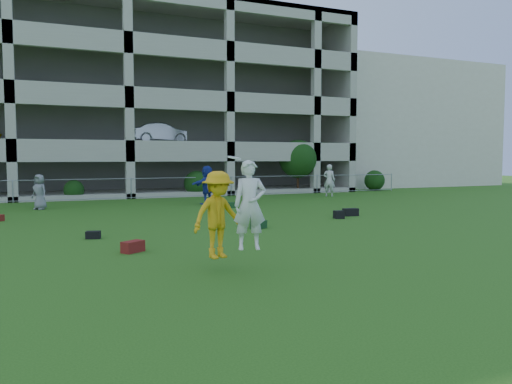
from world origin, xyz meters
name	(u,v)px	position (x,y,z in m)	size (l,w,h in m)	color
ground	(273,267)	(0.00, 0.00, 0.00)	(100.00, 100.00, 0.00)	#235114
stucco_building	(374,128)	(23.00, 28.00, 5.00)	(16.00, 14.00, 10.00)	beige
bystander_c	(40,192)	(-4.69, 14.85, 0.79)	(0.77, 0.50, 1.58)	slate
bystander_d	(207,185)	(3.02, 14.37, 0.97)	(1.79, 0.57, 1.93)	#22349C
bystander_e	(329,180)	(11.24, 16.24, 0.96)	(0.70, 0.46, 1.93)	silver
bag_red_a	(133,247)	(-2.48, 2.92, 0.14)	(0.55, 0.30, 0.28)	#5C0F14
bag_black_b	(93,235)	(-3.20, 5.45, 0.11)	(0.40, 0.25, 0.22)	black
bag_green_c	(258,224)	(2.03, 5.51, 0.13)	(0.50, 0.35, 0.26)	#12331A
crate_d	(339,215)	(5.92, 6.75, 0.15)	(0.35, 0.35, 0.30)	black
bag_black_e	(351,212)	(6.81, 7.30, 0.15)	(0.60, 0.30, 0.30)	black
bag_green_g	(230,205)	(3.47, 12.26, 0.12)	(0.50, 0.30, 0.25)	#14391E
frisbee_contest	(226,212)	(-1.05, 0.01, 1.23)	(1.48, 1.32, 2.12)	gold
parking_garage	(110,106)	(-0.01, 27.70, 6.01)	(30.00, 14.00, 12.00)	#9E998C
fence	(131,188)	(0.00, 19.00, 0.61)	(36.06, 0.06, 1.20)	gray
shrub_row	(206,171)	(4.59, 19.70, 1.51)	(34.38, 2.52, 3.50)	#163D11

